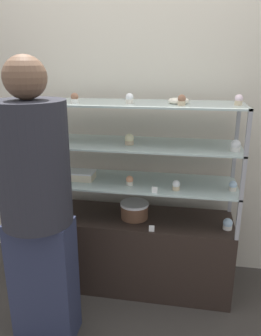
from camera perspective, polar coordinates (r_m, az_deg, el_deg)
ground_plane at (r=2.66m, az=0.00°, el=-19.07°), size 20.00×20.00×0.00m
back_wall at (r=2.51m, az=1.46°, el=10.97°), size 8.00×0.05×2.60m
display_base at (r=2.51m, az=0.00°, el=-14.03°), size 1.44×0.44×0.55m
display_riser_lower at (r=2.27m, az=0.00°, el=-2.64°), size 1.44×0.44×0.27m
display_riser_middle at (r=2.20m, az=0.00°, el=3.96°), size 1.44×0.44×0.27m
display_riser_upper at (r=2.15m, az=0.00°, el=10.95°), size 1.44×0.44×0.27m
layer_cake_centerpiece at (r=2.33m, az=0.69°, el=-7.35°), size 0.20×0.20×0.12m
sheet_cake_frosted at (r=2.32m, az=-8.84°, el=-1.24°), size 0.21×0.13×0.06m
cupcake_0 at (r=2.51m, az=-15.55°, el=-6.68°), size 0.06×0.06×0.08m
cupcake_1 at (r=2.28m, az=16.56°, el=-9.33°), size 0.06×0.06×0.08m
price_tag_0 at (r=2.17m, az=3.70°, el=-10.47°), size 0.04×0.00×0.04m
cupcake_2 at (r=2.40m, az=-16.47°, el=-1.12°), size 0.05×0.05×0.07m
cupcake_3 at (r=2.18m, az=-0.15°, el=-2.21°), size 0.05×0.05×0.07m
cupcake_4 at (r=2.12m, az=7.95°, el=-3.00°), size 0.05×0.05×0.07m
cupcake_5 at (r=2.19m, az=17.41°, el=-3.00°), size 0.05×0.05×0.07m
price_tag_1 at (r=2.05m, az=4.22°, el=-3.86°), size 0.04×0.00×0.04m
cupcake_6 at (r=2.36m, az=-16.23°, el=5.46°), size 0.06×0.06×0.07m
cupcake_7 at (r=2.14m, az=-0.16°, el=4.99°), size 0.06×0.06×0.07m
cupcake_8 at (r=2.07m, az=17.83°, el=3.69°), size 0.06×0.06×0.07m
price_tag_2 at (r=2.10m, az=-11.31°, el=4.04°), size 0.04×0.00×0.04m
cupcake_9 at (r=2.25m, az=-17.39°, el=11.69°), size 0.05×0.05×0.06m
cupcake_10 at (r=2.12m, az=-9.70°, el=11.90°), size 0.05×0.05×0.06m
cupcake_11 at (r=2.07m, az=-0.17°, el=12.00°), size 0.05×0.05×0.06m
cupcake_12 at (r=2.00m, az=8.91°, el=11.60°), size 0.05×0.05×0.06m
cupcake_13 at (r=2.09m, az=18.33°, el=11.19°), size 0.05×0.05×0.06m
price_tag_3 at (r=2.08m, az=-13.73°, el=11.30°), size 0.04×0.00×0.04m
donut_glazed at (r=2.10m, az=8.37°, el=11.47°), size 0.13×0.13×0.03m
customer_figure at (r=1.86m, az=-16.01°, el=-5.76°), size 0.38×0.38×1.64m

